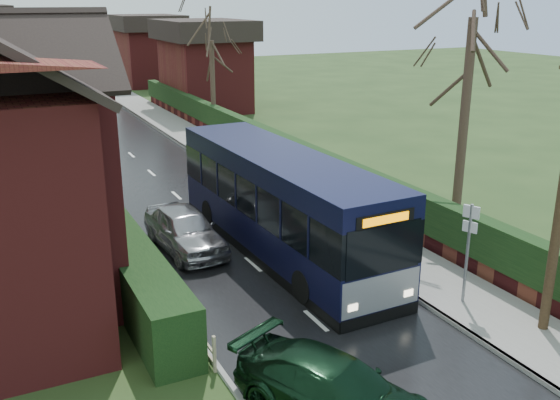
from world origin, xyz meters
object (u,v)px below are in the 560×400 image
bus (282,205)px  car_green (335,391)px  bus_stop_sign (469,240)px  car_silver (185,229)px

bus → car_green: 8.66m
car_green → bus_stop_sign: bearing=-0.1°
bus → car_silver: size_ratio=2.58×
bus → bus_stop_sign: bus is taller
bus → car_silver: bus is taller
bus → car_green: bus is taller
bus → car_green: bearing=-110.9°
car_silver → car_green: 9.72m
bus → car_green: size_ratio=2.50×
car_silver → bus_stop_sign: (5.50, -7.14, 1.19)m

